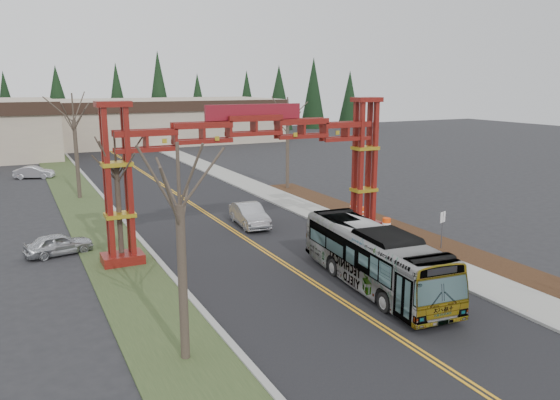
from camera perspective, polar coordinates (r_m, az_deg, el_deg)
ground at (r=20.05m, az=19.86°, el=-18.07°), size 200.00×200.00×0.00m
road at (r=40.10m, az=-6.67°, el=-2.07°), size 12.00×110.00×0.02m
lane_line_left at (r=40.05m, az=-6.83°, el=-2.07°), size 0.12×100.00×0.01m
lane_line_right at (r=40.13m, az=-6.51°, el=-2.03°), size 0.12×100.00×0.01m
curb_right at (r=42.48m, az=1.15°, el=-1.08°), size 0.30×110.00×0.15m
sidewalk_right at (r=43.15m, az=2.86°, el=-0.89°), size 2.60×110.00×0.14m
landscape_strip at (r=33.20m, az=19.74°, el=-5.69°), size 2.60×50.00×0.12m
grass_median at (r=38.25m, az=-18.02°, el=-3.26°), size 4.00×110.00×0.08m
curb_left at (r=38.53m, az=-15.31°, el=-2.93°), size 0.30×110.00×0.15m
gateway_arch at (r=32.58m, az=-2.71°, el=5.38°), size 18.20×1.60×8.90m
retail_building_east at (r=94.63m, az=-12.42°, el=8.13°), size 38.00×20.30×7.00m
conifer_treeline at (r=104.52m, az=-19.42°, el=9.73°), size 116.10×5.60×13.00m
transit_bus at (r=27.07m, az=9.82°, el=-5.96°), size 3.48×10.96×3.00m
silver_sedan at (r=38.10m, az=-3.22°, el=-1.57°), size 2.04×4.87×1.56m
parked_car_near_a at (r=34.32m, az=-22.12°, el=-4.28°), size 4.01×2.22×1.29m
parked_car_far_a at (r=62.31m, az=-24.30°, el=2.65°), size 4.12×2.59×1.28m
bare_tree_median_near at (r=18.95m, az=-10.45°, el=-0.62°), size 3.26×3.26×7.92m
bare_tree_median_mid at (r=30.62m, az=-16.74°, el=3.18°), size 2.88×2.88×7.26m
bare_tree_median_far at (r=49.32m, az=-20.75°, el=7.78°), size 3.36×3.36×8.96m
bare_tree_right_far at (r=50.42m, az=0.80°, el=8.29°), size 3.16×3.16×8.52m
street_sign at (r=33.85m, az=16.62°, el=-2.28°), size 0.51×0.22×2.34m
barrel_south at (r=36.95m, az=11.06°, el=-2.65°), size 0.56×0.56×1.03m
barrel_mid at (r=40.38m, az=8.51°, el=-1.36°), size 0.50×0.50×0.92m
barrel_north at (r=41.69m, az=7.72°, el=-0.82°), size 0.56×0.56×1.04m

